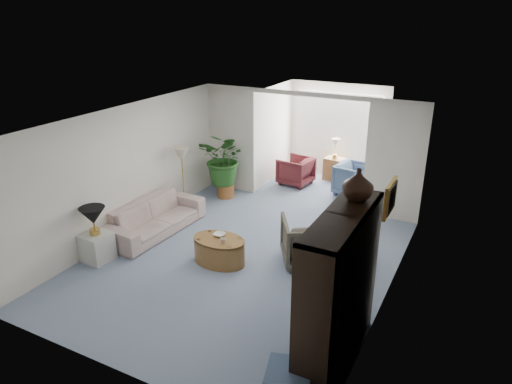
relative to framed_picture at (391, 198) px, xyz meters
The scene contains 26 objects.
floor 2.99m from the framed_picture, behind, with size 6.00×6.00×0.00m, color #8497AE.
sunroom_floor 5.16m from the framed_picture, 120.36° to the left, with size 2.60×2.60×0.00m, color #8497AE.
back_pier_left 5.37m from the framed_picture, 144.59° to the left, with size 1.20×0.12×2.50m, color white.
back_pier_right 3.18m from the framed_picture, 100.24° to the left, with size 1.20×0.12×2.50m, color white.
back_header 4.03m from the framed_picture, 128.43° to the left, with size 2.60×0.12×0.10m, color white.
window_pane 5.83m from the framed_picture, 114.98° to the left, with size 2.20×0.02×1.50m, color white.
window_blinds 5.81m from the framed_picture, 115.11° to the left, with size 2.20×0.02×1.50m, color white.
framed_picture is the anchor object (origin of this frame).
sofa 4.73m from the framed_picture, behind, with size 2.17×0.85×0.63m, color beige.
end_table 5.03m from the framed_picture, 168.11° to the right, with size 0.46×0.46×0.50m, color beige.
table_lamp 4.89m from the framed_picture, 168.11° to the right, with size 0.44×0.44×0.30m, color black.
floor_lamp 4.97m from the framed_picture, 161.37° to the left, with size 0.36×0.36×0.28m, color beige.
coffee_table 3.14m from the framed_picture, behind, with size 0.95×0.95×0.45m, color olive.
coffee_bowl 3.08m from the framed_picture, behind, with size 0.19×0.19×0.05m, color white.
coffee_cup 2.89m from the framed_picture, behind, with size 0.10×0.10×0.09m, color beige.
wingback_chair 2.02m from the framed_picture, 155.57° to the left, with size 0.87×0.90×0.82m, color #5B5548.
side_table_dark 1.85m from the framed_picture, 127.19° to the left, with size 0.47×0.38×0.57m, color black.
entertainment_cabinet 1.65m from the framed_picture, 98.88° to the right, with size 0.48×1.80×2.00m, color black.
cabinet_urn 1.11m from the framed_picture, 103.32° to the right, with size 0.37×0.37×0.39m, color black.
ottoman 2.82m from the framed_picture, 101.62° to the right, with size 0.50×0.50×0.40m, color #4A5B7F.
plant_pot 5.18m from the framed_picture, 148.63° to the left, with size 0.40×0.40×0.32m, color #985C2C.
house_plant 5.01m from the framed_picture, 148.63° to the left, with size 1.11×0.97×1.24m, color #24541C.
sunroom_chair_blue 4.60m from the framed_picture, 111.35° to the left, with size 0.80×0.82×0.75m, color #4A5B7F.
sunroom_chair_maroon 5.32m from the framed_picture, 127.10° to the left, with size 0.74×0.76×0.69m, color maroon.
sunroom_table 5.58m from the framed_picture, 115.87° to the left, with size 0.47×0.37×0.58m, color olive.
shelf_clutter 1.73m from the framed_picture, 99.94° to the right, with size 0.30×1.09×1.06m.
Camera 1 is at (3.54, -6.25, 4.16)m, focal length 32.87 mm.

